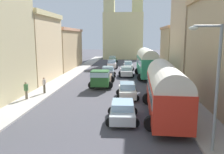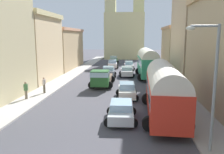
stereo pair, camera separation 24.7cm
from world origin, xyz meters
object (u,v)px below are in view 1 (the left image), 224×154
at_px(car_4, 127,90).
at_px(pedestrian_0, 26,90).
at_px(car_5, 126,71).
at_px(pedestrian_1, 44,85).
at_px(car_0, 108,72).
at_px(car_6, 128,65).
at_px(car_3, 123,111).
at_px(streetlamp_near, 213,79).
at_px(car_1, 112,64).
at_px(car_2, 113,60).
at_px(cargo_truck_0, 102,77).
at_px(parked_bus_1, 147,62).
at_px(parked_bus_0, 165,88).

relative_size(car_4, pedestrian_0, 2.14).
distance_m(car_5, pedestrian_1, 14.72).
distance_m(car_0, car_6, 8.57).
relative_size(car_3, streetlamp_near, 0.61).
distance_m(car_1, pedestrian_1, 21.99).
relative_size(car_2, car_4, 1.02).
height_order(cargo_truck_0, pedestrian_1, cargo_truck_0).
relative_size(car_5, car_6, 1.10).
bearing_deg(car_2, car_3, -84.32).
relative_size(pedestrian_1, streetlamp_near, 0.28).
distance_m(car_5, car_6, 7.17).
bearing_deg(car_0, car_2, 92.29).
relative_size(car_2, car_5, 0.94).
xyz_separation_m(car_3, car_4, (0.22, 6.28, 0.05)).
bearing_deg(streetlamp_near, car_0, 108.30).
xyz_separation_m(car_1, car_3, (3.15, -28.39, -0.08)).
distance_m(car_2, car_3, 36.13).
distance_m(car_0, car_4, 12.42).
xyz_separation_m(car_1, pedestrian_1, (-5.34, -21.33, 0.24)).
distance_m(cargo_truck_0, car_3, 11.64).
xyz_separation_m(parked_bus_1, car_1, (-6.09, 10.00, -1.56)).
distance_m(car_6, pedestrian_0, 23.69).
height_order(pedestrian_1, streetlamp_near, streetlamp_near).
bearing_deg(streetlamp_near, car_1, 103.37).
bearing_deg(car_4, parked_bus_0, -59.92).
height_order(car_0, pedestrian_0, pedestrian_0).
distance_m(car_4, pedestrian_1, 8.76).
height_order(pedestrian_0, pedestrian_1, pedestrian_1).
xyz_separation_m(car_3, pedestrian_1, (-8.49, 7.05, 0.31)).
distance_m(car_3, pedestrian_0, 10.40).
xyz_separation_m(car_1, car_5, (2.98, -9.19, -0.04)).
xyz_separation_m(parked_bus_0, car_0, (-6.04, 17.11, -1.39)).
height_order(car_0, car_6, car_0).
bearing_deg(car_4, car_1, 98.69).
distance_m(car_4, car_6, 20.09).
height_order(car_1, car_6, car_1).
relative_size(car_0, car_4, 1.09).
relative_size(car_6, pedestrian_1, 2.10).
relative_size(car_0, car_1, 0.95).
bearing_deg(car_2, parked_bus_1, -69.67).
xyz_separation_m(car_2, car_5, (3.41, -16.76, -0.08)).
bearing_deg(cargo_truck_0, car_1, 90.70).
bearing_deg(parked_bus_0, car_1, 103.09).
height_order(cargo_truck_0, car_5, cargo_truck_0).
distance_m(car_3, car_4, 6.28).
bearing_deg(car_0, car_5, 18.21).
bearing_deg(car_1, parked_bus_0, -76.91).
distance_m(parked_bus_1, car_4, 12.51).
distance_m(parked_bus_0, car_1, 27.95).
bearing_deg(car_0, parked_bus_0, -70.56).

